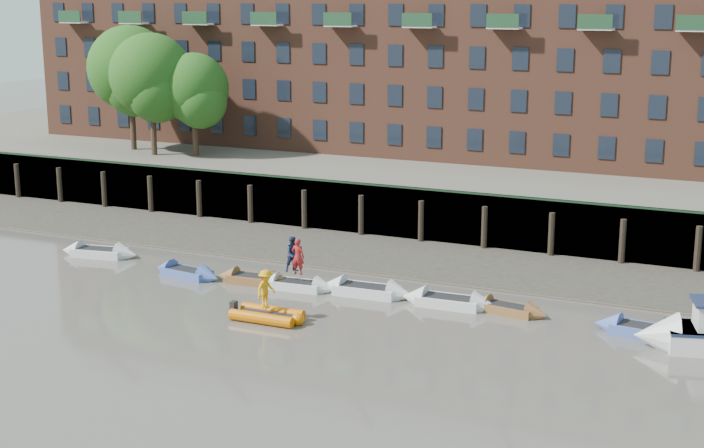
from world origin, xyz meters
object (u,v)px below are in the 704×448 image
Objects in this scene: rowboat_0 at (99,252)px; person_rower_a at (298,256)px; rowboat_7 at (646,331)px; rowboat_5 at (449,302)px; rowboat_2 at (254,279)px; rowboat_4 at (366,290)px; rowboat_3 at (297,285)px; person_rower_b at (293,254)px; rowboat_6 at (508,309)px; person_rib_crew at (266,289)px; rib_tender at (270,315)px; rowboat_1 at (187,273)px.

person_rower_a reaches higher than rowboat_0.
rowboat_5 is at bearing -176.52° from rowboat_7.
rowboat_2 is 0.86× the size of rowboat_4.
rowboat_7 is at bearing -3.93° from rowboat_2.
person_rower_b is at bearing 133.68° from rowboat_3.
rowboat_6 is at bearing -179.06° from person_rower_a.
rowboat_5 is 8.98m from person_rib_crew.
rowboat_2 is at bearing -4.69° from person_rower_a.
rib_tender is at bearing 99.44° from person_rower_a.
rowboat_2 is 0.91× the size of rowboat_7.
rowboat_3 is 1.59m from person_rower_b.
person_rower_a is (-10.80, -0.83, 1.56)m from rowboat_6.
person_rib_crew reaches higher than rowboat_7.
rowboat_7 is (13.70, -0.37, -0.02)m from rowboat_4.
rowboat_5 is at bearing -43.34° from person_rib_crew.
rowboat_2 is at bearing -167.80° from rowboat_6.
rowboat_3 is 2.33× the size of person_rower_b.
rowboat_1 is 2.36× the size of person_rower_a.
person_rib_crew reaches higher than rowboat_2.
person_rib_crew is at bearing 97.13° from person_rower_a.
person_rower_b reaches higher than rowboat_7.
rowboat_5 is 8.76m from rib_tender.
rowboat_0 is 0.98× the size of rowboat_4.
rowboat_4 reaches higher than rowboat_5.
person_rower_b is (2.20, 0.28, 1.54)m from rowboat_2.
rowboat_2 is 6.20m from person_rib_crew.
rowboat_4 is at bearing -17.10° from person_rib_crew.
rowboat_3 is 2.35× the size of person_rib_crew.
rowboat_4 is 3.89m from person_rower_a.
rowboat_5 is 1.02× the size of rowboat_7.
person_rower_b is (-11.24, -0.50, 1.55)m from rowboat_6.
rowboat_1 is at bearing 179.95° from rowboat_3.
rowboat_7 is (9.33, -0.39, -0.01)m from rowboat_5.
rowboat_7 is at bearing 3.57° from rowboat_6.
person_rib_crew is (-16.32, -5.10, 1.25)m from rowboat_7.
rowboat_6 is (2.89, 0.21, -0.04)m from rowboat_5.
person_rib_crew is at bearing -82.28° from rowboat_3.
person_rib_crew is at bearing 165.64° from rib_tender.
rowboat_1 is at bearing 67.63° from person_rib_crew.
rowboat_2 is 19.87m from rowboat_7.
rowboat_2 is 3.06m from person_rower_a.
person_rower_a is 1.02× the size of person_rib_crew.
rowboat_0 reaches higher than rowboat_6.
person_rower_a is (-3.54, -0.60, 1.51)m from rowboat_4.
rowboat_3 is (13.40, -0.94, -0.03)m from rowboat_0.
rowboat_2 is 2.35× the size of person_rib_crew.
rowboat_6 is (10.93, 0.78, -0.01)m from rowboat_3.
rowboat_4 is at bearing -175.68° from rowboat_7.
rowboat_7 is at bearing 177.31° from person_rower_a.
rowboat_4 reaches higher than rib_tender.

